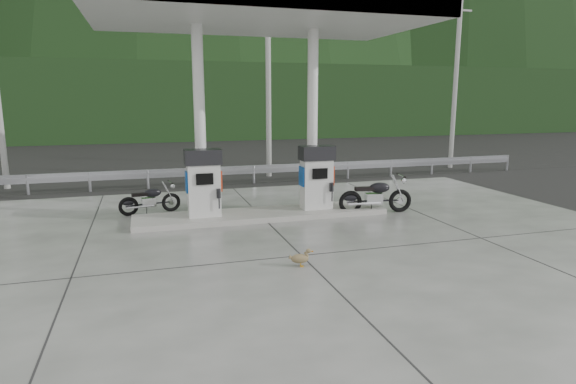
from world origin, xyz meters
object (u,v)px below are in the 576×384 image
object	(u,v)px
gas_pump_left	(204,183)
gas_pump_right	(317,177)
duck	(300,259)
motorcycle_right	(376,196)
motorcycle_left	(150,200)

from	to	relation	value
gas_pump_left	gas_pump_right	xyz separation A→B (m)	(3.20, 0.00, 0.00)
gas_pump_left	duck	world-z (taller)	gas_pump_left
gas_pump_left	motorcycle_right	bearing A→B (deg)	-5.06
gas_pump_right	motorcycle_left	distance (m)	4.83
gas_pump_left	motorcycle_right	distance (m)	4.92
gas_pump_right	motorcycle_right	world-z (taller)	gas_pump_right
gas_pump_left	gas_pump_right	size ratio (longest dim) A/B	1.00
gas_pump_left	motorcycle_left	xyz separation A→B (m)	(-1.39, 1.35, -0.66)
gas_pump_left	motorcycle_left	size ratio (longest dim) A/B	1.10
motorcycle_right	motorcycle_left	bearing A→B (deg)	172.56
motorcycle_left	gas_pump_right	bearing A→B (deg)	-27.22
gas_pump_right	duck	bearing A→B (deg)	-114.10
motorcycle_left	motorcycle_right	xyz separation A→B (m)	(6.25, -1.78, 0.09)
gas_pump_left	gas_pump_right	bearing A→B (deg)	0.00
gas_pump_right	motorcycle_right	bearing A→B (deg)	-14.52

